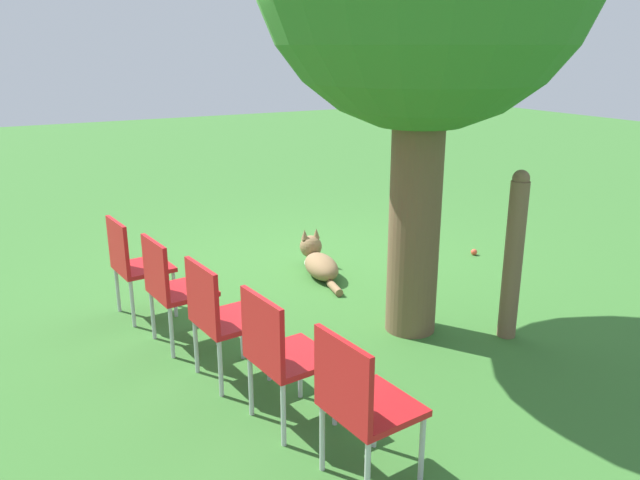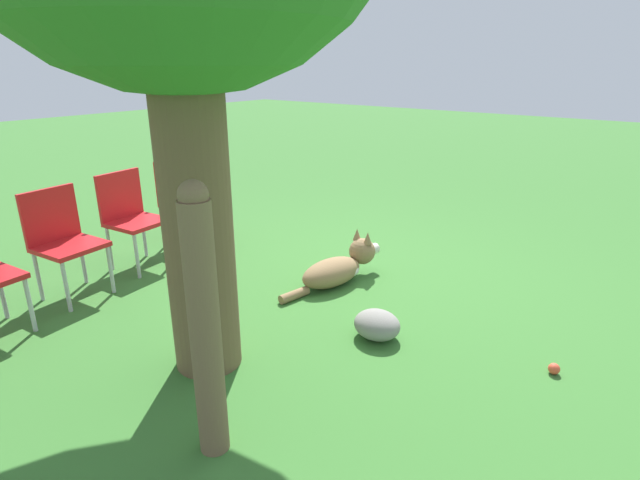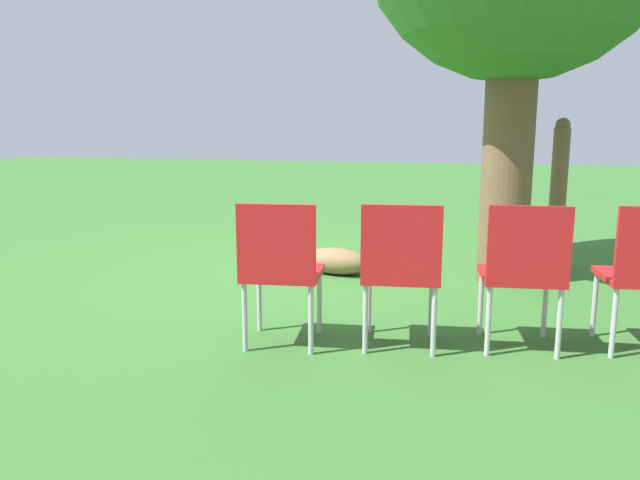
{
  "view_description": "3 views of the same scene",
  "coord_description": "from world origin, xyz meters",
  "px_view_note": "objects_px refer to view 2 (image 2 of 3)",
  "views": [
    {
      "loc": [
        2.87,
        5.0,
        2.18
      ],
      "look_at": [
        0.16,
        0.07,
        0.44
      ],
      "focal_mm": 35.0,
      "sensor_mm": 36.0,
      "label": 1
    },
    {
      "loc": [
        -2.17,
        3.01,
        1.77
      ],
      "look_at": [
        0.19,
        -0.06,
        0.37
      ],
      "focal_mm": 28.0,
      "sensor_mm": 36.0,
      "label": 2
    },
    {
      "loc": [
        5.19,
        1.04,
        1.29
      ],
      "look_at": [
        0.2,
        -0.17,
        0.32
      ],
      "focal_mm": 35.0,
      "sensor_mm": 36.0,
      "label": 3
    }
  ],
  "objects_px": {
    "red_chair_1": "(131,213)",
    "tennis_ball": "(554,369)",
    "red_chair_0": "(183,196)",
    "red_chair_2": "(62,236)",
    "fence_post": "(205,325)",
    "dog": "(340,267)"
  },
  "relations": [
    {
      "from": "dog",
      "to": "tennis_ball",
      "type": "height_order",
      "value": "dog"
    },
    {
      "from": "dog",
      "to": "fence_post",
      "type": "relative_size",
      "value": 0.81
    },
    {
      "from": "fence_post",
      "to": "red_chair_1",
      "type": "xyz_separation_m",
      "value": [
        2.33,
        -1.11,
        -0.18
      ]
    },
    {
      "from": "red_chair_1",
      "to": "tennis_ball",
      "type": "xyz_separation_m",
      "value": [
        -3.48,
        -0.53,
        -0.46
      ]
    },
    {
      "from": "fence_post",
      "to": "tennis_ball",
      "type": "bearing_deg",
      "value": -125.04
    },
    {
      "from": "fence_post",
      "to": "tennis_ball",
      "type": "xyz_separation_m",
      "value": [
        -1.15,
        -1.64,
        -0.64
      ]
    },
    {
      "from": "red_chair_0",
      "to": "tennis_ball",
      "type": "bearing_deg",
      "value": -8.23
    },
    {
      "from": "red_chair_1",
      "to": "red_chair_2",
      "type": "xyz_separation_m",
      "value": [
        -0.13,
        0.67,
        0.0
      ]
    },
    {
      "from": "fence_post",
      "to": "red_chair_0",
      "type": "distance_m",
      "value": 3.04
    },
    {
      "from": "red_chair_0",
      "to": "red_chair_2",
      "type": "bearing_deg",
      "value": -85.24
    },
    {
      "from": "red_chair_1",
      "to": "fence_post",
      "type": "bearing_deg",
      "value": -31.45
    },
    {
      "from": "red_chair_1",
      "to": "tennis_ball",
      "type": "distance_m",
      "value": 3.55
    },
    {
      "from": "red_chair_1",
      "to": "red_chair_2",
      "type": "relative_size",
      "value": 1.0
    },
    {
      "from": "fence_post",
      "to": "tennis_ball",
      "type": "relative_size",
      "value": 19.52
    },
    {
      "from": "fence_post",
      "to": "red_chair_0",
      "type": "bearing_deg",
      "value": -35.94
    },
    {
      "from": "dog",
      "to": "red_chair_1",
      "type": "bearing_deg",
      "value": 126.67
    },
    {
      "from": "fence_post",
      "to": "red_chair_1",
      "type": "bearing_deg",
      "value": -25.46
    },
    {
      "from": "red_chair_1",
      "to": "tennis_ball",
      "type": "height_order",
      "value": "red_chair_1"
    },
    {
      "from": "fence_post",
      "to": "tennis_ball",
      "type": "distance_m",
      "value": 2.1
    },
    {
      "from": "dog",
      "to": "red_chair_2",
      "type": "height_order",
      "value": "red_chair_2"
    },
    {
      "from": "red_chair_0",
      "to": "red_chair_1",
      "type": "xyz_separation_m",
      "value": [
        -0.13,
        0.67,
        0.0
      ]
    },
    {
      "from": "dog",
      "to": "tennis_ball",
      "type": "bearing_deg",
      "value": -88.62
    }
  ]
}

